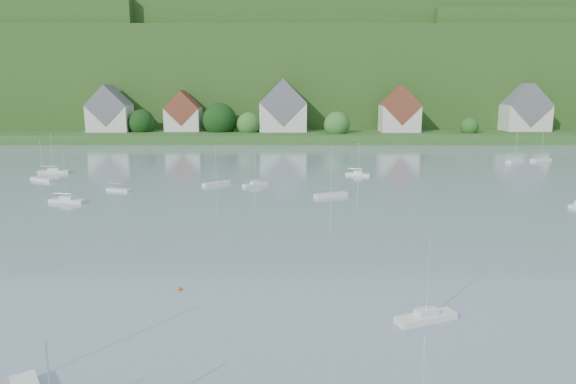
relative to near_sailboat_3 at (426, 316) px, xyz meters
The scene contains 10 objects.
far_shore_strip 159.09m from the near_sailboat_3, 96.54° to the left, with size 600.00×60.00×3.00m, color #264E1D.
forested_ridge 228.42m from the near_sailboat_3, 94.47° to the left, with size 620.00×181.22×69.89m.
village_building_0 162.69m from the near_sailboat_3, 116.75° to the left, with size 14.00×10.40×16.00m.
village_building_1 154.95m from the near_sailboat_3, 108.12° to the left, with size 12.00×9.36×14.00m.
village_building_2 146.97m from the near_sailboat_3, 95.13° to the left, with size 16.00×11.44×18.00m.
village_building_3 146.82m from the near_sailboat_3, 79.43° to the left, with size 13.00×10.40×15.50m.
village_building_4 164.84m from the near_sailboat_3, 64.10° to the left, with size 15.00×10.40×16.50m.
near_sailboat_3 is the anchor object (origin of this frame).
mooring_buoy_3 22.22m from the near_sailboat_3, 163.02° to the left, with size 0.39×0.39×0.39m, color #EA3D00.
far_sailboat_cluster 75.29m from the near_sailboat_3, 100.01° to the left, with size 199.54×68.99×8.71m.
Camera 1 is at (7.02, 1.80, 18.74)m, focal length 33.15 mm.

